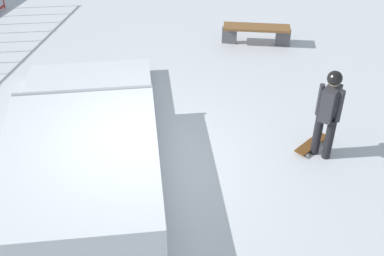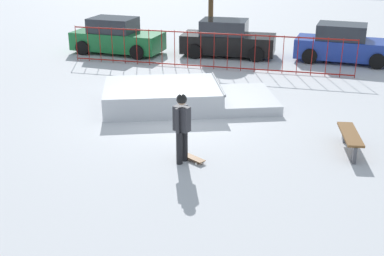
% 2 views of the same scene
% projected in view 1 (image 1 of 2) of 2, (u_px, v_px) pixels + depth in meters
% --- Properties ---
extents(ground_plane, '(60.00, 60.00, 0.00)m').
position_uv_depth(ground_plane, '(143.00, 165.00, 8.84)').
color(ground_plane, '#B7BABF').
extents(skate_ramp, '(5.92, 4.05, 0.74)m').
position_uv_depth(skate_ramp, '(82.00, 151.00, 8.65)').
color(skate_ramp, silver).
rests_on(skate_ramp, ground).
extents(skater, '(0.44, 0.41, 1.73)m').
position_uv_depth(skater, '(329.00, 109.00, 8.46)').
color(skater, black).
rests_on(skater, ground).
extents(skateboard, '(0.77, 0.62, 0.09)m').
position_uv_depth(skateboard, '(311.00, 144.00, 9.20)').
color(skateboard, '#593314').
rests_on(skateboard, ground).
extents(park_bench, '(0.53, 1.66, 0.48)m').
position_uv_depth(park_bench, '(256.00, 31.00, 12.23)').
color(park_bench, brown).
rests_on(park_bench, ground).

